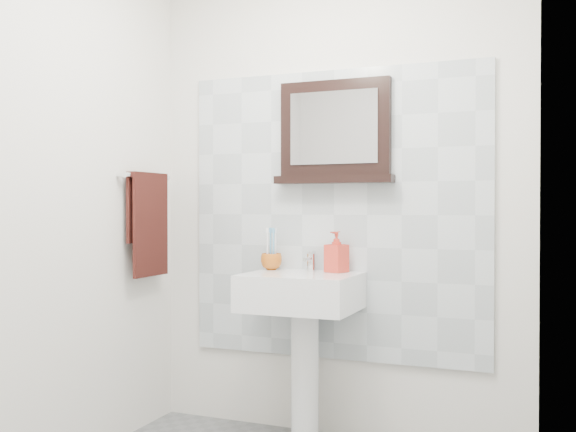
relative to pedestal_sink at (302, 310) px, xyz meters
The scene contains 12 objects.
back_wall 0.62m from the pedestal_sink, 66.04° to the left, with size 2.00×0.01×2.50m, color silver.
front_wall 2.06m from the pedestal_sink, 87.08° to the right, with size 2.00×0.01×2.50m, color silver.
left_wall 1.38m from the pedestal_sink, 135.84° to the right, with size 0.01×2.20×2.50m, color silver.
right_wall 1.52m from the pedestal_sink, 38.43° to the right, with size 0.01×2.20×2.50m, color silver.
splashback 0.53m from the pedestal_sink, 64.86° to the left, with size 1.60×0.02×1.50m, color #B6C0C5.
pedestal_sink is the anchor object (origin of this frame).
toothbrush_cup 0.34m from the pedestal_sink, 151.46° to the left, with size 0.11×0.11×0.09m, color #B45715.
toothbrushes 0.39m from the pedestal_sink, 150.47° to the left, with size 0.05×0.04×0.21m.
soap_dispenser 0.34m from the pedestal_sink, 40.61° to the left, with size 0.09×0.10×0.21m, color red.
framed_mirror 0.91m from the pedestal_sink, 59.15° to the left, with size 0.62×0.11×0.53m.
towel_bar 1.09m from the pedestal_sink, behind, with size 0.07×0.40×0.03m.
hand_towel 0.97m from the pedestal_sink, behind, with size 0.06×0.30×0.55m.
Camera 1 is at (1.11, -2.24, 1.19)m, focal length 42.00 mm.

